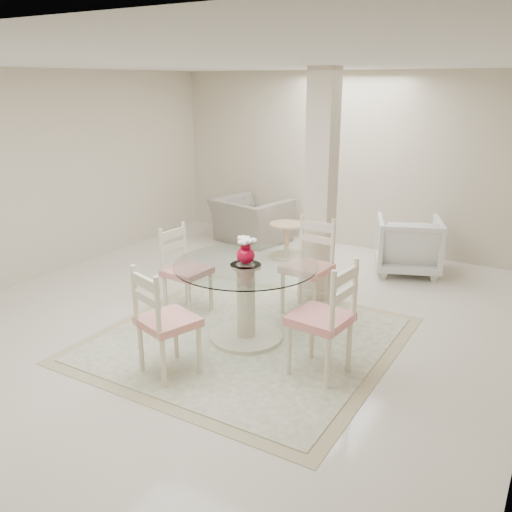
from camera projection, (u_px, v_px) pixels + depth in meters
The scene contains 13 objects.
ground at pixel (226, 323), 5.96m from camera, with size 7.00×7.00×0.00m, color silver.
room_shell at pixel (223, 153), 5.38m from camera, with size 6.02×7.02×2.71m.
column at pixel (321, 187), 6.36m from camera, with size 0.30×0.30×2.70m, color beige.
area_rug at pixel (246, 339), 5.58m from camera, with size 2.89×2.89×0.02m.
dining_table at pixel (246, 302), 5.45m from camera, with size 1.43×1.43×0.82m.
red_vase at pixel (246, 250), 5.28m from camera, with size 0.21×0.20×0.28m.
dining_chair_east at pixel (328, 311), 4.70m from camera, with size 0.53×0.53×1.21m.
dining_chair_north at pixel (311, 259), 6.09m from camera, with size 0.51×0.51×1.20m.
dining_chair_west at pixel (182, 263), 6.08m from camera, with size 0.48×0.48×1.11m.
dining_chair_south at pixel (161, 315), 4.71m from camera, with size 0.58×0.58×1.14m.
recliner_taupe at pixel (251, 220), 8.89m from camera, with size 1.11×0.97×0.72m, color gray.
armchair_white at pixel (408, 245), 7.45m from camera, with size 0.84×0.86×0.78m, color silver.
side_table at pixel (287, 242), 8.08m from camera, with size 0.51×0.51×0.53m.
Camera 1 is at (3.05, -4.51, 2.54)m, focal length 38.00 mm.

